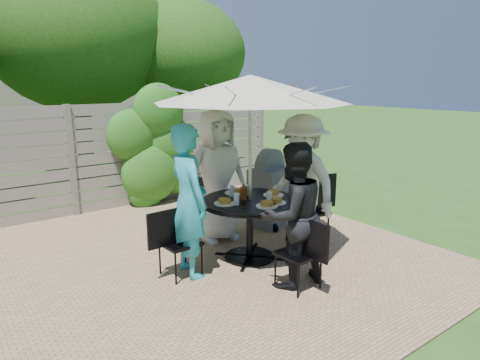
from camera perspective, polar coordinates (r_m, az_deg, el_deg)
patio_table at (r=5.35m, az=1.31°, el=-5.07°), size 1.29×1.29×0.78m
umbrella at (r=5.08m, az=1.41°, el=12.00°), size 2.54×2.54×2.29m
chair_back at (r=6.23m, az=-3.61°, el=-5.30°), size 0.42×0.61×0.83m
person_back at (r=5.94m, az=-3.07°, el=0.56°), size 0.95×0.66×1.86m
chair_left at (r=5.02m, az=-8.06°, el=-10.06°), size 0.61×0.42×0.84m
person_left at (r=4.86m, az=-6.87°, el=-2.88°), size 0.48×0.68×1.77m
chair_front at (r=4.74m, az=7.85°, el=-11.54°), size 0.41×0.60×0.83m
person_front at (r=4.64m, az=6.99°, el=-4.78°), size 0.83×0.67×1.60m
chair_right at (r=5.99m, az=9.09°, el=-5.81°), size 0.72×0.53×0.96m
person_right at (r=5.74m, az=8.27°, el=-0.29°), size 0.76×1.21×1.80m
plate_back at (r=5.57m, az=-0.71°, el=-1.53°), size 0.26×0.26×0.06m
plate_left at (r=5.09m, az=-2.06°, el=-2.95°), size 0.26×0.26×0.06m
plate_front at (r=4.99m, az=3.60°, el=-3.31°), size 0.26×0.26×0.06m
plate_right at (r=5.48m, az=4.48°, el=-1.83°), size 0.26×0.26×0.06m
plate_extra at (r=5.14m, az=4.85°, el=-2.84°), size 0.24×0.24×0.06m
glass_back at (r=5.42m, az=-1.10°, el=-1.44°), size 0.07×0.07×0.14m
glass_left at (r=5.04m, az=-0.48°, el=-2.56°), size 0.07×0.07×0.14m
glass_front at (r=5.12m, az=3.91°, el=-2.37°), size 0.07×0.07×0.14m
syrup_jug at (r=5.27m, az=0.49°, el=-1.76°), size 0.09×0.09×0.16m
coffee_cup at (r=5.50m, az=0.94°, el=-1.35°), size 0.08×0.08×0.12m
bbq_grill at (r=6.58m, az=3.98°, el=-1.53°), size 0.70×0.61×1.22m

